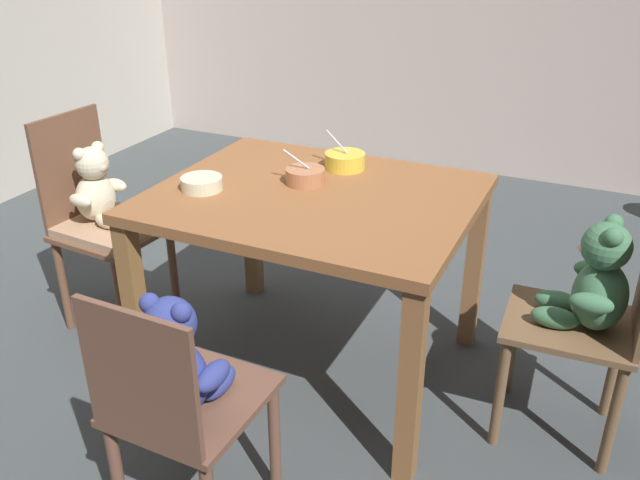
% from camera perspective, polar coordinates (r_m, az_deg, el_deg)
% --- Properties ---
extents(ground_plane, '(5.20, 5.20, 0.04)m').
position_cam_1_polar(ground_plane, '(2.79, -0.44, -10.84)').
color(ground_plane, '#3F4547').
extents(dining_table, '(1.13, 0.93, 0.75)m').
position_cam_1_polar(dining_table, '(2.44, -0.49, 1.78)').
color(dining_table, brown).
rests_on(dining_table, ground_plane).
extents(teddy_chair_near_front, '(0.38, 0.41, 0.83)m').
position_cam_1_polar(teddy_chair_near_front, '(1.85, -11.96, -11.76)').
color(teddy_chair_near_front, brown).
rests_on(teddy_chair_near_front, ground_plane).
extents(teddy_chair_near_right, '(0.43, 0.38, 0.86)m').
position_cam_1_polar(teddy_chair_near_right, '(2.31, 22.22, -4.61)').
color(teddy_chair_near_right, brown).
rests_on(teddy_chair_near_right, ground_plane).
extents(teddy_chair_near_left, '(0.42, 0.41, 0.92)m').
position_cam_1_polar(teddy_chair_near_left, '(2.96, -18.12, 2.55)').
color(teddy_chair_near_left, brown).
rests_on(teddy_chair_near_left, ground_plane).
extents(porridge_bowl_terracotta_center, '(0.15, 0.15, 0.13)m').
position_cam_1_polar(porridge_bowl_terracotta_center, '(2.48, -1.27, 5.51)').
color(porridge_bowl_terracotta_center, '#BA744C').
rests_on(porridge_bowl_terracotta_center, dining_table).
extents(porridge_bowl_yellow_far_center, '(0.17, 0.16, 0.14)m').
position_cam_1_polar(porridge_bowl_yellow_far_center, '(2.64, 2.04, 6.81)').
color(porridge_bowl_yellow_far_center, yellow).
rests_on(porridge_bowl_yellow_far_center, dining_table).
extents(porridge_bowl_cream_near_left, '(0.15, 0.15, 0.05)m').
position_cam_1_polar(porridge_bowl_cream_near_left, '(2.46, -10.03, 4.79)').
color(porridge_bowl_cream_near_left, beige).
rests_on(porridge_bowl_cream_near_left, dining_table).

